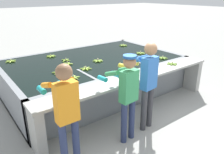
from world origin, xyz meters
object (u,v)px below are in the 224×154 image
(banana_bunch_floating_1, at_px, (123,45))
(banana_bunch_floating_9, at_px, (86,69))
(banana_bunch_ledge_0, at_px, (172,64))
(worker_1, at_px, (127,91))
(banana_bunch_floating_2, at_px, (51,56))
(banana_bunch_floating_4, at_px, (98,61))
(banana_bunch_floating_6, at_px, (11,61))
(worker_0, at_px, (66,109))
(knife_0, at_px, (148,72))
(banana_bunch_floating_8, at_px, (163,58))
(banana_bunch_floating_10, at_px, (58,72))
(banana_bunch_floating_0, at_px, (66,60))
(knife_1, at_px, (63,99))
(banana_bunch_floating_5, at_px, (141,53))
(banana_bunch_floating_7, at_px, (67,64))
(worker_2, at_px, (147,79))
(banana_bunch_floating_3, at_px, (73,78))

(banana_bunch_floating_1, height_order, banana_bunch_floating_9, same)
(banana_bunch_floating_9, relative_size, banana_bunch_ledge_0, 1.00)
(worker_1, xyz_separation_m, banana_bunch_floating_9, (0.14, 1.62, -0.07))
(banana_bunch_floating_2, bearing_deg, banana_bunch_floating_1, -4.54)
(banana_bunch_floating_4, xyz_separation_m, banana_bunch_floating_6, (-1.80, 1.32, 0.00))
(worker_0, distance_m, banana_bunch_floating_2, 3.30)
(banana_bunch_floating_9, relative_size, knife_0, 0.93)
(banana_bunch_floating_8, xyz_separation_m, banana_bunch_floating_10, (-2.71, 0.64, 0.00))
(banana_bunch_floating_0, height_order, banana_bunch_floating_4, same)
(banana_bunch_floating_1, height_order, knife_1, banana_bunch_floating_1)
(banana_bunch_floating_5, height_order, banana_bunch_floating_6, same)
(banana_bunch_floating_7, distance_m, banana_bunch_floating_9, 0.60)
(knife_1, bearing_deg, knife_0, 2.01)
(worker_2, distance_m, banana_bunch_floating_9, 1.61)
(banana_bunch_floating_6, xyz_separation_m, banana_bunch_floating_10, (0.62, -1.51, 0.00))
(banana_bunch_ledge_0, bearing_deg, banana_bunch_floating_5, 84.48)
(banana_bunch_floating_2, distance_m, banana_bunch_floating_10, 1.39)
(banana_bunch_floating_9, bearing_deg, banana_bunch_floating_0, 94.54)
(worker_1, distance_m, banana_bunch_floating_0, 2.51)
(worker_2, bearing_deg, banana_bunch_floating_8, 32.29)
(banana_bunch_ledge_0, bearing_deg, banana_bunch_floating_3, 164.84)
(worker_1, height_order, banana_bunch_floating_2, worker_1)
(worker_0, bearing_deg, banana_bunch_floating_8, 18.65)
(banana_bunch_floating_1, relative_size, knife_0, 0.92)
(banana_bunch_ledge_0, distance_m, knife_0, 0.86)
(banana_bunch_floating_3, bearing_deg, banana_bunch_floating_10, 103.30)
(worker_2, xyz_separation_m, knife_1, (-1.50, 0.47, -0.15))
(banana_bunch_floating_1, xyz_separation_m, banana_bunch_floating_10, (-2.83, -1.14, 0.00))
(worker_2, bearing_deg, banana_bunch_floating_1, 57.63)
(banana_bunch_floating_0, height_order, banana_bunch_floating_2, same)
(worker_1, distance_m, knife_0, 1.31)
(banana_bunch_floating_6, height_order, banana_bunch_floating_10, same)
(worker_2, distance_m, banana_bunch_floating_6, 3.62)
(banana_bunch_floating_3, distance_m, knife_0, 1.65)
(worker_0, xyz_separation_m, banana_bunch_floating_2, (1.06, 3.12, -0.12))
(banana_bunch_floating_6, bearing_deg, banana_bunch_floating_0, -33.73)
(banana_bunch_floating_1, xyz_separation_m, knife_0, (-1.21, -2.31, -0.01))
(banana_bunch_floating_0, xyz_separation_m, banana_bunch_floating_1, (2.29, 0.41, -0.00))
(banana_bunch_floating_8, distance_m, banana_bunch_floating_10, 2.79)
(worker_2, xyz_separation_m, banana_bunch_floating_4, (0.16, 1.90, -0.14))
(banana_bunch_floating_2, bearing_deg, banana_bunch_floating_6, 170.17)
(banana_bunch_floating_3, bearing_deg, banana_bunch_floating_5, 13.13)
(worker_2, bearing_deg, banana_bunch_floating_7, 105.42)
(banana_bunch_floating_1, height_order, banana_bunch_ledge_0, banana_bunch_ledge_0)
(worker_0, relative_size, banana_bunch_ledge_0, 6.01)
(banana_bunch_floating_2, xyz_separation_m, knife_0, (1.23, -2.50, -0.01))
(banana_bunch_floating_2, bearing_deg, banana_bunch_floating_8, -40.40)
(banana_bunch_floating_2, height_order, banana_bunch_floating_3, same)
(banana_bunch_floating_7, distance_m, banana_bunch_floating_10, 0.60)
(worker_1, distance_m, banana_bunch_floating_3, 1.33)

